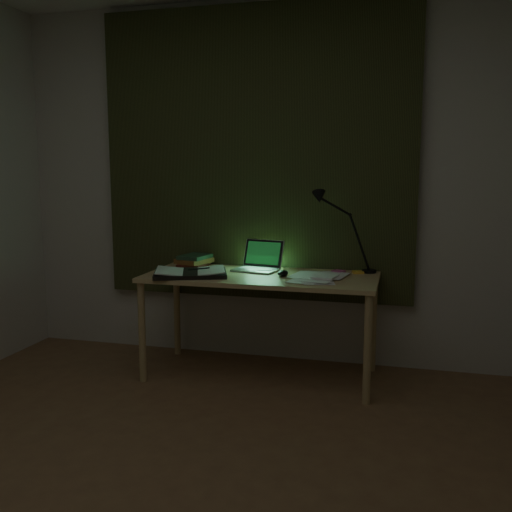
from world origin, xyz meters
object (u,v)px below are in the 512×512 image
Objects in this scene: desk at (261,326)px; open_textbook at (190,272)px; book_stack at (194,260)px; loose_papers at (318,277)px; laptop at (255,256)px; desk_lamp at (370,234)px.

desk is 3.27× the size of open_textbook.
book_stack is 0.93m from loose_papers.
laptop is (-0.07, 0.13, 0.44)m from desk.
desk is at bearing -147.77° from desk_lamp.
loose_papers is (0.81, 0.12, -0.01)m from open_textbook.
desk is at bearing -51.04° from laptop.
laptop reaches higher than open_textbook.
desk_lamp is at bearing 3.15° from book_stack.
desk is 0.47m from laptop.
desk is 4.69× the size of loose_papers.
book_stack is 1.22m from desk_lamp.
laptop is 0.70× the size of open_textbook.
desk is at bearing 177.61° from loose_papers.
desk_lamp is at bearing -0.71° from open_textbook.
open_textbook is at bearing -163.10° from desk.
desk_lamp is at bearing 20.69° from laptop.
open_textbook is 1.19m from desk_lamp.
laptop is 0.47m from book_stack.
open_textbook is (-0.36, -0.26, -0.08)m from laptop.
laptop is 1.44× the size of book_stack.
desk_lamp reaches higher than loose_papers.
book_stack is at bearing -177.06° from laptop.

